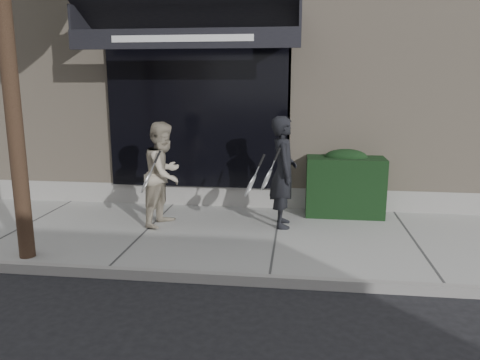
# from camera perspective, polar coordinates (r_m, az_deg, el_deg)

# --- Properties ---
(ground) EXTENTS (80.00, 80.00, 0.00)m
(ground) POSITION_cam_1_polar(r_m,az_deg,el_deg) (7.13, 4.40, -7.56)
(ground) COLOR black
(ground) RESTS_ON ground
(sidewalk) EXTENTS (20.00, 3.00, 0.12)m
(sidewalk) POSITION_cam_1_polar(r_m,az_deg,el_deg) (7.11, 4.41, -7.11)
(sidewalk) COLOR #A0A09A
(sidewalk) RESTS_ON ground
(curb) EXTENTS (20.00, 0.10, 0.14)m
(curb) POSITION_cam_1_polar(r_m,az_deg,el_deg) (5.66, 3.59, -12.14)
(curb) COLOR gray
(curb) RESTS_ON ground
(building_facade) EXTENTS (14.30, 8.04, 5.64)m
(building_facade) POSITION_cam_1_polar(r_m,az_deg,el_deg) (11.67, 5.86, 13.71)
(building_facade) COLOR tan
(building_facade) RESTS_ON ground
(hedge) EXTENTS (1.30, 0.70, 1.14)m
(hedge) POSITION_cam_1_polar(r_m,az_deg,el_deg) (8.18, 12.64, -0.45)
(hedge) COLOR black
(hedge) RESTS_ON sidewalk
(pedestrian_front) EXTENTS (0.81, 0.92, 1.74)m
(pedestrian_front) POSITION_cam_1_polar(r_m,az_deg,el_deg) (7.30, 5.27, 0.96)
(pedestrian_front) COLOR black
(pedestrian_front) RESTS_ON sidewalk
(pedestrian_back) EXTENTS (0.79, 0.98, 1.64)m
(pedestrian_back) POSITION_cam_1_polar(r_m,az_deg,el_deg) (7.46, -9.25, 0.72)
(pedestrian_back) COLOR #ADA18B
(pedestrian_back) RESTS_ON sidewalk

